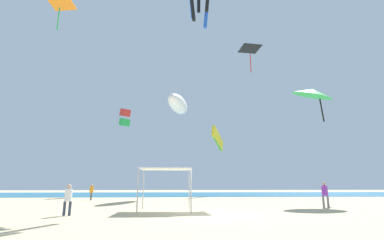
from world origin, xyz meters
The scene contains 12 objects.
ground centered at (0.00, 0.00, -0.05)m, with size 110.00×110.00×0.10m, color #D1BA8C.
ocean_strip centered at (0.00, 28.51, 0.01)m, with size 110.00×18.21×0.03m, color #1E6B93.
canopy_tent centered at (-2.32, 2.25, 2.42)m, with size 3.13×2.79×2.56m.
person_near_tent centered at (8.95, 4.34, 1.02)m, with size 0.41×0.41×1.74m.
person_leftmost centered at (-7.34, -0.12, 0.94)m, with size 0.43×0.38×1.60m.
person_central centered at (-10.18, 13.69, 0.93)m, with size 0.38×0.40×1.58m.
kite_diamond_black centered at (6.56, 13.22, 16.53)m, with size 2.41×2.41×2.96m.
kite_parafoil_yellow centered at (4.15, 23.66, 7.86)m, with size 2.39×4.90×3.14m.
kite_box_red centered at (-9.51, 25.34, 11.26)m, with size 1.82×1.86×2.80m.
kite_inflatable_white centered at (-1.59, 17.44, 11.17)m, with size 3.82×6.90×2.63m.
kite_delta_green centered at (11.30, 9.17, 10.16)m, with size 5.24×5.24×3.57m.
kite_diamond_orange centered at (-12.64, 7.75, 17.98)m, with size 2.51×2.49×3.18m.
Camera 1 is at (-1.62, -15.67, 1.65)m, focal length 26.09 mm.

